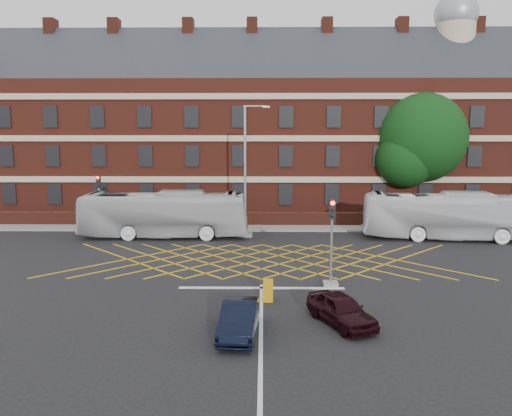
{
  "coord_description": "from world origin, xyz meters",
  "views": [
    {
      "loc": [
        0.07,
        -26.74,
        7.39
      ],
      "look_at": [
        -0.34,
        1.5,
        3.17
      ],
      "focal_mm": 35.0,
      "sensor_mm": 36.0,
      "label": 1
    }
  ],
  "objects_px": {
    "bus_right": "(450,216)",
    "deciduous_tree": "(421,144)",
    "street_lamp": "(246,192)",
    "traffic_light_near": "(331,251)",
    "utility_cabinet": "(268,291)",
    "traffic_light_far": "(100,208)",
    "car_navy": "(239,319)",
    "bus_left": "(164,214)",
    "car_maroon": "(341,309)",
    "direction_signs": "(89,212)"
  },
  "relations": [
    {
      "from": "bus_right",
      "to": "direction_signs",
      "type": "relative_size",
      "value": 5.45
    },
    {
      "from": "bus_left",
      "to": "traffic_light_far",
      "type": "relative_size",
      "value": 2.8
    },
    {
      "from": "traffic_light_far",
      "to": "car_maroon",
      "type": "bearing_deg",
      "value": -50.33
    },
    {
      "from": "direction_signs",
      "to": "deciduous_tree",
      "type": "bearing_deg",
      "value": 10.38
    },
    {
      "from": "bus_right",
      "to": "car_maroon",
      "type": "distance_m",
      "value": 19.04
    },
    {
      "from": "bus_right",
      "to": "deciduous_tree",
      "type": "xyz_separation_m",
      "value": [
        0.34,
        8.37,
        4.85
      ]
    },
    {
      "from": "car_navy",
      "to": "car_maroon",
      "type": "relative_size",
      "value": 1.05
    },
    {
      "from": "car_navy",
      "to": "direction_signs",
      "type": "height_order",
      "value": "direction_signs"
    },
    {
      "from": "car_navy",
      "to": "direction_signs",
      "type": "bearing_deg",
      "value": 125.18
    },
    {
      "from": "car_maroon",
      "to": "traffic_light_far",
      "type": "height_order",
      "value": "traffic_light_far"
    },
    {
      "from": "deciduous_tree",
      "to": "utility_cabinet",
      "type": "bearing_deg",
      "value": -121.28
    },
    {
      "from": "car_navy",
      "to": "traffic_light_near",
      "type": "bearing_deg",
      "value": 58.54
    },
    {
      "from": "traffic_light_far",
      "to": "traffic_light_near",
      "type": "bearing_deg",
      "value": -41.05
    },
    {
      "from": "traffic_light_near",
      "to": "utility_cabinet",
      "type": "distance_m",
      "value": 4.05
    },
    {
      "from": "direction_signs",
      "to": "utility_cabinet",
      "type": "height_order",
      "value": "direction_signs"
    },
    {
      "from": "traffic_light_near",
      "to": "utility_cabinet",
      "type": "height_order",
      "value": "traffic_light_near"
    },
    {
      "from": "traffic_light_far",
      "to": "utility_cabinet",
      "type": "bearing_deg",
      "value": -51.61
    },
    {
      "from": "street_lamp",
      "to": "deciduous_tree",
      "type": "bearing_deg",
      "value": 27.29
    },
    {
      "from": "bus_left",
      "to": "utility_cabinet",
      "type": "xyz_separation_m",
      "value": [
        7.32,
        -13.8,
        -1.18
      ]
    },
    {
      "from": "direction_signs",
      "to": "utility_cabinet",
      "type": "xyz_separation_m",
      "value": [
        13.87,
        -16.84,
        -0.89
      ]
    },
    {
      "from": "bus_left",
      "to": "street_lamp",
      "type": "relative_size",
      "value": 1.28
    },
    {
      "from": "direction_signs",
      "to": "utility_cabinet",
      "type": "bearing_deg",
      "value": -50.53
    },
    {
      "from": "deciduous_tree",
      "to": "direction_signs",
      "type": "height_order",
      "value": "deciduous_tree"
    },
    {
      "from": "bus_left",
      "to": "direction_signs",
      "type": "bearing_deg",
      "value": 64.65
    },
    {
      "from": "bus_right",
      "to": "street_lamp",
      "type": "bearing_deg",
      "value": 94.01
    },
    {
      "from": "bus_left",
      "to": "deciduous_tree",
      "type": "xyz_separation_m",
      "value": [
        20.57,
        8.01,
        4.85
      ]
    },
    {
      "from": "deciduous_tree",
      "to": "traffic_light_near",
      "type": "height_order",
      "value": "deciduous_tree"
    },
    {
      "from": "traffic_light_far",
      "to": "street_lamp",
      "type": "xyz_separation_m",
      "value": [
        11.25,
        -1.83,
        1.49
      ]
    },
    {
      "from": "bus_right",
      "to": "street_lamp",
      "type": "xyz_separation_m",
      "value": [
        -14.37,
        0.79,
        1.59
      ]
    },
    {
      "from": "bus_left",
      "to": "car_maroon",
      "type": "relative_size",
      "value": 3.38
    },
    {
      "from": "street_lamp",
      "to": "direction_signs",
      "type": "xyz_separation_m",
      "value": [
        -12.41,
        2.62,
        -1.88
      ]
    },
    {
      "from": "car_navy",
      "to": "utility_cabinet",
      "type": "bearing_deg",
      "value": 76.91
    },
    {
      "from": "bus_right",
      "to": "utility_cabinet",
      "type": "distance_m",
      "value": 18.67
    },
    {
      "from": "traffic_light_near",
      "to": "street_lamp",
      "type": "height_order",
      "value": "street_lamp"
    },
    {
      "from": "car_maroon",
      "to": "utility_cabinet",
      "type": "distance_m",
      "value": 3.91
    },
    {
      "from": "street_lamp",
      "to": "direction_signs",
      "type": "bearing_deg",
      "value": 168.06
    },
    {
      "from": "bus_left",
      "to": "bus_right",
      "type": "bearing_deg",
      "value": -91.46
    },
    {
      "from": "bus_right",
      "to": "car_navy",
      "type": "height_order",
      "value": "bus_right"
    },
    {
      "from": "bus_left",
      "to": "car_maroon",
      "type": "bearing_deg",
      "value": -148.81
    },
    {
      "from": "deciduous_tree",
      "to": "car_maroon",
      "type": "bearing_deg",
      "value": -113.05
    },
    {
      "from": "bus_right",
      "to": "utility_cabinet",
      "type": "height_order",
      "value": "bus_right"
    },
    {
      "from": "car_navy",
      "to": "utility_cabinet",
      "type": "relative_size",
      "value": 3.82
    },
    {
      "from": "bus_left",
      "to": "utility_cabinet",
      "type": "height_order",
      "value": "bus_left"
    },
    {
      "from": "car_maroon",
      "to": "street_lamp",
      "type": "height_order",
      "value": "street_lamp"
    },
    {
      "from": "car_navy",
      "to": "bus_left",
      "type": "bearing_deg",
      "value": 112.9
    },
    {
      "from": "deciduous_tree",
      "to": "traffic_light_far",
      "type": "relative_size",
      "value": 2.54
    },
    {
      "from": "traffic_light_far",
      "to": "direction_signs",
      "type": "height_order",
      "value": "traffic_light_far"
    },
    {
      "from": "street_lamp",
      "to": "direction_signs",
      "type": "relative_size",
      "value": 4.25
    },
    {
      "from": "traffic_light_near",
      "to": "direction_signs",
      "type": "xyz_separation_m",
      "value": [
        -16.95,
        14.55,
        -0.39
      ]
    },
    {
      "from": "car_maroon",
      "to": "utility_cabinet",
      "type": "xyz_separation_m",
      "value": [
        -2.83,
        2.69,
        -0.12
      ]
    }
  ]
}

